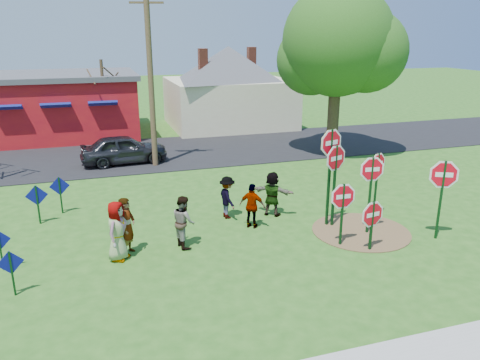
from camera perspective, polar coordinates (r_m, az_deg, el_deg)
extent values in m
plane|color=#255819|center=(15.20, -2.24, -6.92)|extent=(120.00, 120.00, 0.00)
cube|color=black|center=(25.89, -9.05, 3.33)|extent=(120.00, 7.50, 0.04)
cylinder|color=brown|center=(16.06, 14.51, -6.06)|extent=(3.20, 3.20, 0.03)
cube|color=maroon|center=(31.73, -21.04, 8.28)|extent=(9.00, 7.00, 3.60)
cube|color=#4C4C51|center=(31.51, -21.44, 11.77)|extent=(9.40, 7.40, 0.30)
cube|color=navy|center=(28.37, -26.57, 7.85)|extent=(1.60, 0.78, 0.45)
cube|color=navy|center=(28.09, -21.51, 8.40)|extent=(1.60, 0.78, 0.45)
cube|color=navy|center=(28.03, -16.37, 8.89)|extent=(1.60, 0.78, 0.45)
cube|color=beige|center=(32.99, -1.39, 9.40)|extent=(8.00, 7.00, 3.20)
pyramid|color=#4C4C51|center=(32.66, -1.44, 16.01)|extent=(9.40, 9.40, 2.20)
cube|color=brown|center=(31.22, -4.54, 14.42)|extent=(0.55, 0.55, 1.40)
cube|color=brown|center=(34.25, 1.41, 14.75)|extent=(0.55, 0.55, 1.40)
cube|color=#0E3416|center=(14.58, 12.31, -4.20)|extent=(0.06, 0.07, 1.99)
cylinder|color=white|center=(14.37, 12.46, -1.96)|extent=(1.07, 0.06, 1.07)
cylinder|color=red|center=(14.37, 12.46, -1.96)|extent=(0.92, 0.06, 0.92)
cube|color=white|center=(14.37, 12.46, -1.96)|extent=(0.47, 0.02, 0.13)
cube|color=#0E3416|center=(15.77, 10.79, 0.15)|extent=(0.08, 0.09, 3.33)
cylinder|color=white|center=(15.45, 11.05, 4.50)|extent=(1.16, 0.35, 1.20)
cylinder|color=red|center=(15.45, 11.05, 4.50)|extent=(1.00, 0.31, 1.03)
cube|color=white|center=(15.45, 11.05, 4.50)|extent=(0.51, 0.15, 0.15)
cylinder|color=gold|center=(15.45, 11.05, 4.50)|extent=(1.16, 0.34, 1.20)
cube|color=#0E3416|center=(15.56, 15.54, -1.89)|extent=(0.07, 0.08, 2.57)
cylinder|color=white|center=(15.30, 15.81, 1.27)|extent=(1.08, 0.15, 1.08)
cylinder|color=red|center=(15.30, 15.81, 1.27)|extent=(0.93, 0.13, 0.93)
cube|color=white|center=(15.30, 15.81, 1.27)|extent=(0.47, 0.06, 0.13)
cube|color=#0E3416|center=(16.90, 16.23, -0.76)|extent=(0.07, 0.08, 2.37)
cylinder|color=white|center=(16.67, 16.48, 1.98)|extent=(0.91, 0.30, 0.95)
cylinder|color=red|center=(16.67, 16.48, 1.98)|extent=(0.79, 0.26, 0.82)
cube|color=white|center=(16.67, 16.48, 1.98)|extent=(0.40, 0.13, 0.12)
cylinder|color=gold|center=(16.67, 16.48, 1.98)|extent=(0.91, 0.29, 0.95)
cube|color=#0E3416|center=(14.54, 15.73, -5.46)|extent=(0.07, 0.08, 1.55)
cylinder|color=white|center=(14.40, 15.86, -4.06)|extent=(1.07, 0.20, 1.08)
cylinder|color=red|center=(14.40, 15.86, -4.06)|extent=(0.92, 0.18, 0.93)
cube|color=white|center=(14.40, 15.86, -4.06)|extent=(0.47, 0.09, 0.13)
cube|color=#0E3416|center=(15.89, 23.24, -2.31)|extent=(0.09, 0.10, 2.57)
cylinder|color=white|center=(15.64, 23.61, 0.61)|extent=(1.09, 0.54, 1.20)
cylinder|color=red|center=(15.64, 23.61, 0.61)|extent=(0.94, 0.47, 1.03)
cube|color=white|center=(15.64, 23.61, 0.61)|extent=(0.48, 0.23, 0.15)
cylinder|color=gold|center=(15.64, 23.61, 0.61)|extent=(1.09, 0.53, 1.20)
cube|color=#0E3416|center=(15.83, 11.40, -0.80)|extent=(0.08, 0.09, 2.81)
cylinder|color=white|center=(15.56, 11.61, 2.63)|extent=(1.11, 0.41, 1.17)
cylinder|color=red|center=(15.56, 11.61, 2.63)|extent=(0.96, 0.36, 1.01)
cube|color=white|center=(15.56, 11.61, 2.63)|extent=(0.49, 0.18, 0.15)
cube|color=#0E3416|center=(13.07, -26.03, -10.22)|extent=(0.06, 0.07, 1.20)
cube|color=navy|center=(12.94, -26.21, -9.03)|extent=(0.62, 0.15, 0.63)
cube|color=#0E3416|center=(14.52, -27.15, -7.66)|extent=(0.05, 0.06, 1.18)
cube|color=#0E3416|center=(17.36, -23.41, -2.81)|extent=(0.06, 0.07, 1.37)
cube|color=navy|center=(17.25, -23.55, -1.74)|extent=(0.73, 0.07, 0.73)
cube|color=#0E3416|center=(18.05, -21.02, -1.77)|extent=(0.06, 0.07, 1.37)
cube|color=navy|center=(17.94, -21.15, -0.70)|extent=(0.70, 0.05, 0.70)
imported|color=#354384|center=(13.87, -14.74, -6.02)|extent=(0.92, 1.03, 1.77)
imported|color=#246A64|center=(14.15, -13.55, -5.47)|extent=(0.65, 0.76, 1.76)
imported|color=brown|center=(14.36, -6.89, -5.03)|extent=(0.75, 0.89, 1.62)
imported|color=#34343A|center=(16.43, -1.56, -2.14)|extent=(0.66, 1.04, 1.52)
imported|color=#3F2B4F|center=(15.60, 1.50, -3.18)|extent=(0.94, 0.86, 1.54)
imported|color=#214D2F|center=(16.68, 3.96, -1.68)|extent=(1.47, 1.32, 1.62)
imported|color=#2A2B2F|center=(23.97, -13.95, 3.68)|extent=(4.31, 2.02, 1.43)
cylinder|color=#4C3823|center=(22.68, -10.85, 12.23)|extent=(0.27, 0.27, 8.61)
cube|color=#4C3823|center=(22.63, -11.35, 20.45)|extent=(1.51, 0.44, 0.10)
cylinder|color=#382819|center=(25.15, 11.33, 8.25)|extent=(0.60, 0.60, 4.73)
sphere|color=#234D14|center=(24.84, 11.84, 16.33)|extent=(5.59, 5.59, 5.59)
sphere|color=#234D14|center=(24.96, 15.18, 14.87)|extent=(4.08, 4.08, 4.08)
sphere|color=#234D14|center=(25.19, 8.74, 14.30)|extent=(3.65, 3.65, 3.65)
cylinder|color=#382819|center=(28.55, -16.19, 9.09)|extent=(0.18, 0.18, 4.83)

